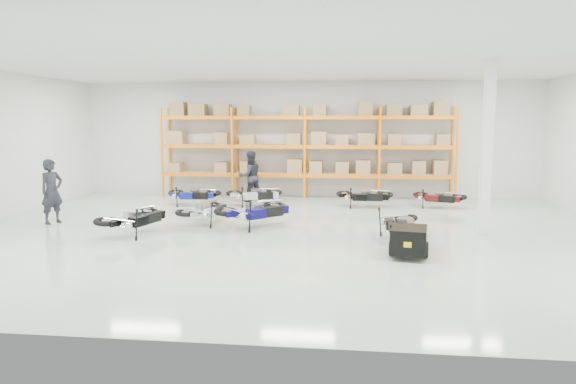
# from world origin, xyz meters

# --- Properties ---
(room) EXTENTS (18.00, 18.00, 18.00)m
(room) POSITION_xyz_m (0.00, 0.00, 2.25)
(room) COLOR #AFC3B1
(room) RESTS_ON ground
(pallet_rack) EXTENTS (11.28, 0.98, 3.62)m
(pallet_rack) POSITION_xyz_m (-0.00, 6.45, 2.26)
(pallet_rack) COLOR orange
(pallet_rack) RESTS_ON ground
(structural_column) EXTENTS (0.25, 0.25, 4.50)m
(structural_column) POSITION_xyz_m (5.20, 0.50, 2.25)
(structural_column) COLOR white
(structural_column) RESTS_ON ground
(moto_blue_centre) EXTENTS (2.10, 2.07, 1.28)m
(moto_blue_centre) POSITION_xyz_m (-0.94, 0.62, 0.60)
(moto_blue_centre) COLOR #0B074B
(moto_blue_centre) RESTS_ON ground
(moto_silver_left) EXTENTS (1.32, 1.90, 1.12)m
(moto_silver_left) POSITION_xyz_m (-2.44, 0.87, 0.53)
(moto_silver_left) COLOR silver
(moto_silver_left) RESTS_ON ground
(moto_black_far_left) EXTENTS (1.47, 2.06, 1.20)m
(moto_black_far_left) POSITION_xyz_m (-3.92, -0.71, 0.57)
(moto_black_far_left) COLOR black
(moto_black_far_left) RESTS_ON ground
(moto_touring_right) EXTENTS (0.88, 1.75, 1.13)m
(moto_touring_right) POSITION_xyz_m (2.94, -0.63, 0.53)
(moto_touring_right) COLOR black
(moto_touring_right) RESTS_ON ground
(trailer) EXTENTS (0.90, 1.63, 0.66)m
(trailer) POSITION_xyz_m (2.94, -2.23, 0.39)
(trailer) COLOR black
(trailer) RESTS_ON ground
(moto_back_a) EXTENTS (1.67, 0.86, 1.07)m
(moto_back_a) POSITION_xyz_m (-3.82, 4.16, 0.50)
(moto_back_a) COLOR navy
(moto_back_a) RESTS_ON ground
(moto_back_b) EXTENTS (1.88, 1.27, 1.11)m
(moto_back_b) POSITION_xyz_m (-1.62, 4.30, 0.52)
(moto_back_b) COLOR #AEB4B8
(moto_back_b) RESTS_ON ground
(moto_back_c) EXTENTS (1.72, 0.89, 1.10)m
(moto_back_c) POSITION_xyz_m (2.22, 4.43, 0.52)
(moto_back_c) COLOR black
(moto_back_c) RESTS_ON ground
(moto_back_d) EXTENTS (1.74, 1.27, 1.01)m
(moto_back_d) POSITION_xyz_m (4.74, 4.55, 0.48)
(moto_back_d) COLOR #430D0E
(moto_back_d) RESTS_ON ground
(person_left) EXTENTS (0.71, 0.81, 1.88)m
(person_left) POSITION_xyz_m (-6.92, 0.51, 0.94)
(person_left) COLOR #21212A
(person_left) RESTS_ON ground
(person_back) EXTENTS (1.15, 1.10, 1.88)m
(person_back) POSITION_xyz_m (-1.97, 5.25, 0.94)
(person_back) COLOR black
(person_back) RESTS_ON ground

